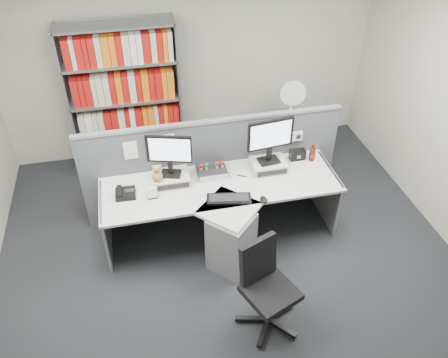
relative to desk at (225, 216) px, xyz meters
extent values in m
plane|color=#24262A|center=(0.00, -0.60, -0.46)|extent=(5.50, 5.50, 0.00)
cube|color=#B2AF9E|center=(0.00, 2.15, 0.89)|extent=(5.00, 0.04, 2.70)
cube|color=white|center=(0.00, -0.60, 2.24)|extent=(5.00, 5.50, 0.04)
cube|color=#50545B|center=(0.00, 0.65, 0.17)|extent=(3.00, 0.05, 1.25)
cube|color=gray|center=(0.00, 0.65, 0.80)|extent=(3.00, 0.07, 0.03)
cube|color=white|center=(0.95, 0.62, 0.49)|extent=(0.22, 0.04, 0.12)
cube|color=white|center=(-0.90, 0.63, 0.59)|extent=(0.16, 0.00, 0.22)
cube|color=white|center=(-0.50, 0.63, 0.59)|extent=(0.16, 0.00, 0.22)
cube|color=white|center=(0.70, 0.63, 0.59)|extent=(0.16, 0.00, 0.22)
cube|color=beige|center=(0.00, 0.22, 0.25)|extent=(2.60, 0.80, 0.03)
cube|color=beige|center=(0.00, -0.18, 0.25)|extent=(0.74, 0.74, 0.03)
cube|color=gray|center=(0.00, -0.30, -0.11)|extent=(0.57, 0.57, 0.69)
cube|color=gray|center=(-1.28, 0.22, -0.10)|extent=(0.03, 0.70, 0.72)
cube|color=gray|center=(1.28, 0.22, -0.10)|extent=(0.03, 0.70, 0.72)
cube|color=gray|center=(0.00, 0.58, -0.11)|extent=(2.50, 0.02, 0.45)
cube|color=beige|center=(-0.51, 0.38, 0.31)|extent=(0.38, 0.30, 0.10)
cube|color=black|center=(-0.51, 0.23, 0.31)|extent=(0.34, 0.01, 0.06)
cube|color=beige|center=(0.59, 0.38, 0.31)|extent=(0.38, 0.30, 0.10)
cube|color=black|center=(0.59, 0.23, 0.31)|extent=(0.34, 0.01, 0.06)
cube|color=black|center=(-0.51, 0.38, 0.37)|extent=(0.25, 0.21, 0.02)
cube|color=black|center=(-0.51, 0.38, 0.46)|extent=(0.05, 0.04, 0.17)
cube|color=black|center=(-0.51, 0.38, 0.69)|extent=(0.47, 0.17, 0.32)
cube|color=#CEE3FF|center=(-0.51, 0.37, 0.69)|extent=(0.42, 0.12, 0.27)
cube|color=black|center=(0.59, 0.38, 0.37)|extent=(0.25, 0.19, 0.02)
cube|color=black|center=(0.59, 0.38, 0.47)|extent=(0.06, 0.04, 0.19)
cube|color=black|center=(0.59, 0.38, 0.72)|extent=(0.52, 0.10, 0.34)
cube|color=#CEE3FF|center=(0.59, 0.37, 0.72)|extent=(0.47, 0.06, 0.29)
cube|color=black|center=(-0.06, 0.43, 0.31)|extent=(0.32, 0.28, 0.08)
cube|color=silver|center=(-0.06, 0.29, 0.31)|extent=(0.32, 0.01, 0.08)
cylinder|color=beige|center=(-0.18, 0.41, 0.37)|extent=(0.03, 0.03, 0.03)
sphere|color=#A5140F|center=(-0.18, 0.41, 0.41)|extent=(0.05, 0.05, 0.05)
cylinder|color=beige|center=(-0.12, 0.41, 0.37)|extent=(0.03, 0.03, 0.03)
sphere|color=#19721E|center=(-0.12, 0.41, 0.41)|extent=(0.05, 0.05, 0.05)
cylinder|color=beige|center=(0.00, 0.41, 0.37)|extent=(0.03, 0.03, 0.03)
sphere|color=#593319|center=(0.00, 0.41, 0.41)|extent=(0.05, 0.05, 0.05)
cylinder|color=beige|center=(0.06, 0.41, 0.37)|extent=(0.03, 0.03, 0.03)
sphere|color=#A5140F|center=(0.06, 0.41, 0.41)|extent=(0.05, 0.05, 0.05)
cube|color=black|center=(0.03, -0.05, 0.28)|extent=(0.48, 0.25, 0.03)
cube|color=black|center=(0.03, -0.05, 0.29)|extent=(0.42, 0.19, 0.01)
ellipsoid|color=black|center=(0.37, -0.15, 0.29)|extent=(0.07, 0.12, 0.04)
cube|color=black|center=(-1.02, 0.25, 0.29)|extent=(0.21, 0.20, 0.06)
cube|color=black|center=(-1.07, 0.26, 0.34)|extent=(0.05, 0.17, 0.03)
cube|color=black|center=(-0.97, 0.25, 0.33)|extent=(0.10, 0.06, 0.01)
cube|color=black|center=(-0.74, 0.16, 0.27)|extent=(0.11, 0.06, 0.02)
cube|color=white|center=(-0.74, 0.14, 0.34)|extent=(0.10, 0.04, 0.11)
cube|color=white|center=(-0.74, 0.19, 0.34)|extent=(0.10, 0.04, 0.11)
sphere|color=#B27C3B|center=(-0.66, 0.31, 0.42)|extent=(0.12, 0.12, 0.12)
sphere|color=#B27C3B|center=(-0.66, 0.31, 0.52)|extent=(0.08, 0.08, 0.08)
sphere|color=#B27C3B|center=(-0.70, 0.31, 0.55)|extent=(0.03, 0.03, 0.03)
sphere|color=#B27C3B|center=(-0.63, 0.31, 0.55)|extent=(0.03, 0.03, 0.03)
cube|color=black|center=(0.97, 0.49, 0.32)|extent=(0.18, 0.10, 0.12)
cylinder|color=#3F190A|center=(1.13, 0.43, 0.35)|extent=(0.07, 0.07, 0.17)
cylinder|color=#A5140F|center=(1.13, 0.43, 0.33)|extent=(0.07, 0.07, 0.05)
cylinder|color=#3F190A|center=(1.13, 0.43, 0.46)|extent=(0.03, 0.03, 0.05)
cylinder|color=#A5140F|center=(1.13, 0.43, 0.49)|extent=(0.03, 0.03, 0.01)
cube|color=gray|center=(-1.59, 1.85, 0.54)|extent=(0.03, 0.40, 2.00)
cube|color=gray|center=(-0.21, 1.85, 0.54)|extent=(0.03, 0.40, 2.00)
cube|color=gray|center=(-0.90, 2.04, 0.54)|extent=(1.40, 0.02, 2.00)
cube|color=gray|center=(-0.90, 1.85, -0.44)|extent=(1.38, 0.40, 0.03)
cube|color=gray|center=(-0.90, 1.85, 0.06)|extent=(1.38, 0.40, 0.03)
cube|color=gray|center=(-0.90, 1.85, 0.56)|extent=(1.38, 0.40, 0.03)
cube|color=gray|center=(-0.90, 1.85, 1.06)|extent=(1.38, 0.40, 0.03)
cube|color=gray|center=(-0.90, 1.85, 1.52)|extent=(1.38, 0.40, 0.03)
cube|color=#A5140F|center=(-0.90, 1.82, -0.24)|extent=(1.24, 0.28, 0.36)
cube|color=orange|center=(-0.90, 1.82, 0.26)|extent=(1.24, 0.28, 0.36)
cube|color=beige|center=(-0.90, 1.82, 0.76)|extent=(1.24, 0.28, 0.36)
cube|color=white|center=(-0.90, 1.82, 1.26)|extent=(1.24, 0.28, 0.36)
cube|color=gray|center=(1.20, 1.40, -0.11)|extent=(0.45, 0.60, 0.70)
cube|color=black|center=(1.20, 1.10, 0.06)|extent=(0.40, 0.02, 0.28)
cube|color=black|center=(1.20, 1.10, -0.26)|extent=(0.40, 0.02, 0.28)
cylinder|color=white|center=(1.20, 1.40, 0.26)|extent=(0.20, 0.20, 0.03)
cylinder|color=white|center=(1.20, 1.40, 0.38)|extent=(0.03, 0.03, 0.20)
cylinder|color=white|center=(1.20, 1.39, 0.64)|extent=(0.33, 0.16, 0.33)
cylinder|color=silver|center=(1.20, 1.41, 0.64)|extent=(0.33, 0.15, 0.33)
cylinder|color=silver|center=(0.18, -1.09, -0.22)|extent=(0.05, 0.05, 0.38)
cube|color=black|center=(0.18, -1.09, -0.01)|extent=(0.57, 0.57, 0.07)
cube|color=black|center=(0.10, -0.90, 0.26)|extent=(0.39, 0.24, 0.44)
cube|color=black|center=(0.33, -1.02, -0.41)|extent=(0.28, 0.15, 0.04)
cylinder|color=black|center=(0.44, -0.98, -0.43)|extent=(0.05, 0.05, 0.03)
cube|color=black|center=(0.16, -0.91, -0.41)|extent=(0.07, 0.29, 0.04)
cylinder|color=black|center=(0.16, -0.80, -0.43)|extent=(0.05, 0.05, 0.03)
cube|color=black|center=(0.01, -1.04, -0.41)|extent=(0.29, 0.11, 0.04)
cylinder|color=black|center=(-0.10, -1.02, -0.43)|extent=(0.05, 0.05, 0.03)
cube|color=black|center=(0.09, -1.23, -0.41)|extent=(0.19, 0.27, 0.04)
cylinder|color=black|center=(0.03, -1.33, -0.43)|extent=(0.05, 0.05, 0.03)
cube|color=black|center=(0.29, -1.22, -0.41)|extent=(0.22, 0.25, 0.04)
cylinder|color=black|center=(0.36, -1.30, -0.43)|extent=(0.05, 0.05, 0.03)
camera|label=1|loc=(-0.81, -3.56, 3.36)|focal=36.62mm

